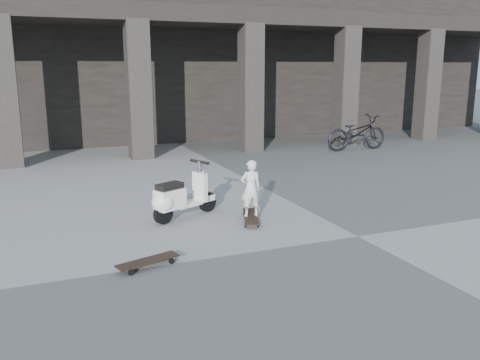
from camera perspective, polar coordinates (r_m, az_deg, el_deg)
name	(u,v)px	position (r m, az deg, el deg)	size (l,w,h in m)	color
ground	(358,236)	(8.50, 13.09, -6.19)	(90.00, 90.00, 0.00)	#4C4C49
colonnade	(156,57)	(20.83, -9.39, 13.44)	(28.00, 8.82, 6.00)	black
longboard	(251,217)	(9.04, 1.20, -4.17)	(0.58, 1.04, 0.10)	black
skateboard_spare	(148,262)	(7.16, -10.29, -9.00)	(0.92, 0.48, 0.11)	black
child	(251,188)	(8.90, 1.22, -0.94)	(0.37, 0.24, 1.01)	silver
scooter	(175,199)	(9.08, -7.27, -2.10)	(1.35, 0.80, 1.01)	black
bicycle	(357,133)	(17.06, 12.97, 5.19)	(0.75, 2.16, 1.13)	black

